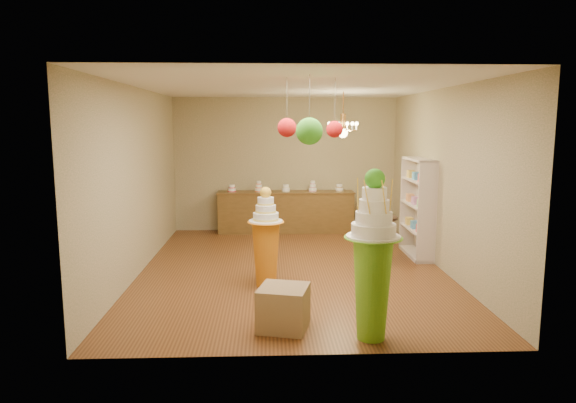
{
  "coord_description": "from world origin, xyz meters",
  "views": [
    {
      "loc": [
        -0.41,
        -8.35,
        2.43
      ],
      "look_at": [
        -0.07,
        0.0,
        1.15
      ],
      "focal_mm": 32.0,
      "sensor_mm": 36.0,
      "label": 1
    }
  ],
  "objects_px": {
    "pedestal_orange": "(266,245)",
    "round_table": "(381,231)",
    "pedestal_green": "(373,267)",
    "sideboard": "(286,211)"
  },
  "relations": [
    {
      "from": "sideboard",
      "to": "pedestal_green",
      "type": "bearing_deg",
      "value": -82.54
    },
    {
      "from": "pedestal_green",
      "to": "round_table",
      "type": "bearing_deg",
      "value": 75.99
    },
    {
      "from": "pedestal_green",
      "to": "pedestal_orange",
      "type": "bearing_deg",
      "value": 121.27
    },
    {
      "from": "pedestal_orange",
      "to": "sideboard",
      "type": "distance_m",
      "value": 3.88
    },
    {
      "from": "pedestal_green",
      "to": "round_table",
      "type": "xyz_separation_m",
      "value": [
        0.87,
        3.51,
        -0.35
      ]
    },
    {
      "from": "sideboard",
      "to": "pedestal_orange",
      "type": "bearing_deg",
      "value": -96.45
    },
    {
      "from": "pedestal_orange",
      "to": "round_table",
      "type": "bearing_deg",
      "value": 36.54
    },
    {
      "from": "sideboard",
      "to": "round_table",
      "type": "relative_size",
      "value": 3.99
    },
    {
      "from": "pedestal_green",
      "to": "sideboard",
      "type": "height_order",
      "value": "pedestal_green"
    },
    {
      "from": "pedestal_orange",
      "to": "sideboard",
      "type": "bearing_deg",
      "value": 83.55
    }
  ]
}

